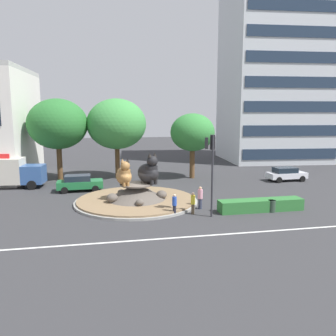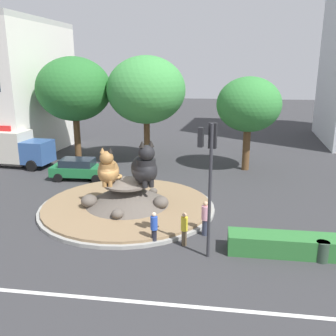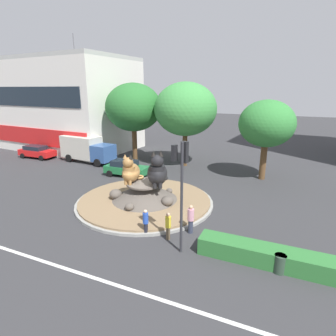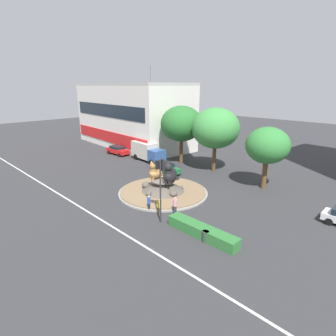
% 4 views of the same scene
% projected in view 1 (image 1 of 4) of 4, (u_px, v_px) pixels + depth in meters
% --- Properties ---
extents(ground_plane, '(160.00, 160.00, 0.00)m').
position_uv_depth(ground_plane, '(136.00, 202.00, 28.20)').
color(ground_plane, '#333335').
extents(lane_centreline, '(112.00, 0.20, 0.01)m').
position_uv_depth(lane_centreline, '(151.00, 239.00, 19.82)').
color(lane_centreline, silver).
rests_on(lane_centreline, ground).
extents(roundabout_island, '(10.24, 10.24, 1.59)m').
position_uv_depth(roundabout_island, '(136.00, 196.00, 28.10)').
color(roundabout_island, gray).
rests_on(roundabout_island, ground).
extents(cat_statue_tabby, '(1.54, 2.39, 2.22)m').
position_uv_depth(cat_statue_tabby, '(124.00, 175.00, 27.37)').
color(cat_statue_tabby, '#9E703D').
rests_on(cat_statue_tabby, roundabout_island).
extents(cat_statue_black, '(2.31, 2.86, 2.62)m').
position_uv_depth(cat_statue_black, '(149.00, 172.00, 27.99)').
color(cat_statue_black, black).
rests_on(cat_statue_black, roundabout_island).
extents(traffic_light_mast, '(0.79, 0.46, 5.89)m').
position_uv_depth(traffic_light_mast, '(211.00, 158.00, 23.65)').
color(traffic_light_mast, '#2D2D33').
rests_on(traffic_light_mast, ground).
extents(office_tower, '(15.99, 14.74, 26.69)m').
position_uv_depth(office_tower, '(274.00, 75.00, 52.78)').
color(office_tower, silver).
rests_on(office_tower, ground).
extents(clipped_hedge_strip, '(6.59, 1.20, 0.90)m').
position_uv_depth(clipped_hedge_strip, '(261.00, 205.00, 25.64)').
color(clipped_hedge_strip, '#2D7033').
rests_on(clipped_hedge_strip, ground).
extents(broadleaf_tree_behind_island, '(6.66, 6.66, 9.04)m').
position_uv_depth(broadleaf_tree_behind_island, '(117.00, 124.00, 37.88)').
color(broadleaf_tree_behind_island, brown).
rests_on(broadleaf_tree_behind_island, ground).
extents(second_tree_near_tower, '(6.45, 6.45, 8.99)m').
position_uv_depth(second_tree_near_tower, '(58.00, 124.00, 36.62)').
color(second_tree_near_tower, brown).
rests_on(second_tree_near_tower, ground).
extents(third_tree_left, '(5.02, 5.02, 7.40)m').
position_uv_depth(third_tree_left, '(192.00, 133.00, 38.15)').
color(third_tree_left, brown).
rests_on(third_tree_left, ground).
extents(pedestrian_yellow_shirt, '(0.32, 0.32, 1.63)m').
position_uv_depth(pedestrian_yellow_shirt, '(193.00, 203.00, 24.76)').
color(pedestrian_yellow_shirt, brown).
rests_on(pedestrian_yellow_shirt, ground).
extents(pedestrian_blue_shirt, '(0.33, 0.33, 1.60)m').
position_uv_depth(pedestrian_blue_shirt, '(174.00, 204.00, 24.43)').
color(pedestrian_blue_shirt, black).
rests_on(pedestrian_blue_shirt, ground).
extents(pedestrian_pink_shirt, '(0.39, 0.39, 1.78)m').
position_uv_depth(pedestrian_pink_shirt, '(200.00, 197.00, 26.11)').
color(pedestrian_pink_shirt, '#33384C').
rests_on(pedestrian_pink_shirt, ground).
extents(sedan_on_far_lane, '(4.33, 2.05, 1.51)m').
position_uv_depth(sedan_on_far_lane, '(286.00, 174.00, 37.15)').
color(sedan_on_far_lane, silver).
rests_on(sedan_on_far_lane, ground).
extents(parked_car_right, '(4.33, 2.12, 1.55)m').
position_uv_depth(parked_car_right, '(80.00, 183.00, 32.22)').
color(parked_car_right, '#1E6B38').
rests_on(parked_car_right, ground).
extents(delivery_box_truck, '(6.92, 3.01, 2.99)m').
position_uv_depth(delivery_box_truck, '(7.00, 172.00, 33.51)').
color(delivery_box_truck, '#335693').
rests_on(delivery_box_truck, ground).
extents(litter_bin, '(0.56, 0.56, 0.90)m').
position_uv_depth(litter_bin, '(272.00, 206.00, 25.35)').
color(litter_bin, '#2D4233').
rests_on(litter_bin, ground).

